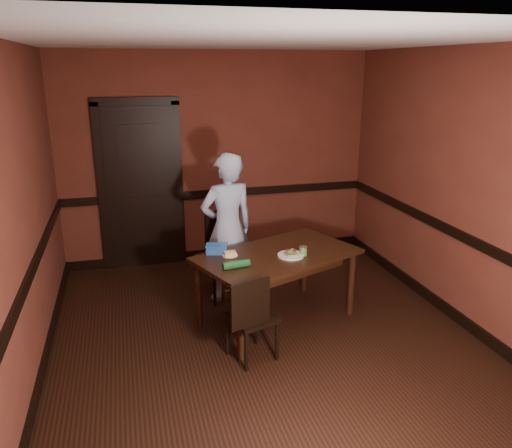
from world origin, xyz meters
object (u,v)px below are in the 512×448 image
person (227,228)px  cheese_saucer (230,254)px  chair_far (220,256)px  dining_table (277,287)px  sandwich_plate (291,254)px  chair_near (252,316)px  food_tub (217,249)px  sauce_jar (303,251)px

person → cheese_saucer: bearing=69.7°
cheese_saucer → chair_far: bearing=87.5°
dining_table → person: bearing=98.2°
chair_far → sandwich_plate: chair_far is taller
cheese_saucer → sandwich_plate: bearing=-15.4°
person → cheese_saucer: person is taller
chair_near → chair_far: bearing=-107.6°
person → cheese_saucer: 0.60m
chair_near → cheese_saucer: bearing=-104.2°
food_tub → chair_far: bearing=90.2°
dining_table → chair_far: bearing=99.2°
person → sauce_jar: 0.96m
person → sandwich_plate: 0.88m
chair_far → chair_near: bearing=-109.0°
dining_table → chair_near: bearing=-146.7°
dining_table → cheese_saucer: (-0.47, 0.05, 0.39)m
chair_far → food_tub: (-0.14, -0.56, 0.30)m
sauce_jar → cheese_saucer: size_ratio=0.60×
chair_near → sandwich_plate: 0.80m
person → food_tub: size_ratio=6.90×
sandwich_plate → food_tub: (-0.68, 0.27, 0.03)m
dining_table → sauce_jar: (0.23, -0.11, 0.41)m
cheese_saucer → food_tub: food_tub is taller
chair_far → person: bearing=-72.8°
chair_near → person: size_ratio=0.49×
dining_table → person: (-0.37, 0.64, 0.46)m
sandwich_plate → person: bearing=122.5°
chair_far → sauce_jar: (0.67, -0.84, 0.30)m
dining_table → chair_near: size_ratio=1.92×
dining_table → sauce_jar: sauce_jar is taller
person → chair_far: bearing=-63.7°
dining_table → food_tub: food_tub is taller
person → food_tub: 0.52m
sauce_jar → food_tub: 0.85m
sandwich_plate → chair_near: bearing=-136.7°
food_tub → sauce_jar: bearing=-5.1°
chair_near → person: (0.05, 1.24, 0.42)m
chair_far → cheese_saucer: 0.73m
dining_table → sandwich_plate: size_ratio=6.02×
cheese_saucer → food_tub: (-0.11, 0.11, 0.03)m
dining_table → sauce_jar: 0.49m
dining_table → chair_far: chair_far is taller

